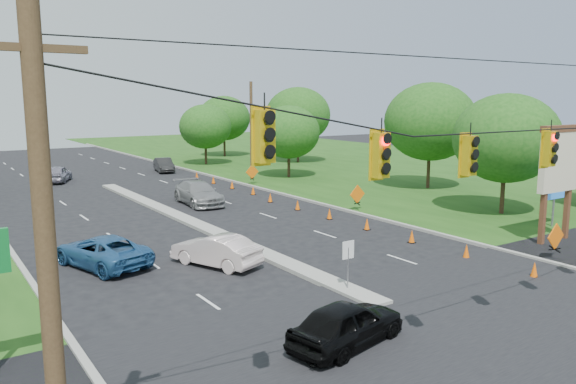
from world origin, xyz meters
TOP-DOWN VIEW (x-y plane):
  - ground at (0.00, 0.00)m, footprint 160.00×160.00m
  - grass_right at (30.00, 20.00)m, footprint 40.00×160.00m
  - cross_street at (0.00, 0.00)m, footprint 160.00×14.00m
  - curb_right at (10.10, 30.00)m, footprint 0.25×110.00m
  - median at (0.00, 21.00)m, footprint 1.00×34.00m
  - median_sign at (0.00, 6.00)m, footprint 0.55×0.06m
  - signal_span at (-0.05, -1.00)m, footprint 25.60×0.32m
  - utility_pole_far_right at (12.50, 35.00)m, footprint 0.28×0.28m
  - pylon_sign at (14.31, 6.20)m, footprint 5.90×2.30m
  - cone_0 at (7.67, 3.00)m, footprint 0.32×0.32m
  - cone_1 at (7.67, 6.50)m, footprint 0.32×0.32m
  - cone_2 at (7.67, 10.00)m, footprint 0.32×0.32m
  - cone_3 at (7.67, 13.50)m, footprint 0.32×0.32m
  - cone_4 at (7.67, 17.00)m, footprint 0.32×0.32m
  - cone_5 at (7.67, 20.50)m, footprint 0.32×0.32m
  - cone_6 at (7.67, 24.00)m, footprint 0.32×0.32m
  - cone_7 at (8.27, 27.50)m, footprint 0.32×0.32m
  - cone_8 at (8.27, 31.00)m, footprint 0.32×0.32m
  - cone_9 at (8.27, 34.50)m, footprint 0.32×0.32m
  - cone_10 at (8.27, 38.00)m, footprint 0.32×0.32m
  - work_sign_0 at (10.80, 4.00)m, footprint 1.27×0.58m
  - work_sign_1 at (10.80, 18.00)m, footprint 1.27×0.58m
  - work_sign_2 at (10.80, 32.00)m, footprint 1.27×0.58m
  - tree_7 at (18.00, 12.00)m, footprint 6.72×6.72m
  - tree_8 at (22.00, 22.00)m, footprint 7.56×7.56m
  - tree_9 at (16.00, 34.00)m, footprint 5.88×5.88m
  - tree_10 at (24.00, 44.00)m, footprint 7.56×7.56m
  - tree_11 at (20.00, 55.00)m, footprint 6.72×6.72m
  - tree_12 at (14.00, 48.00)m, footprint 5.88×5.88m
  - black_sedan at (-3.11, 2.29)m, footprint 4.46×2.54m
  - white_sedan at (-2.68, 12.04)m, footprint 3.06×4.59m
  - blue_pickup at (-6.98, 14.76)m, footprint 3.74×5.59m
  - silver_car_far at (2.99, 26.19)m, footprint 2.64×5.70m
  - silver_car_oncoming at (-3.00, 43.15)m, footprint 3.49×4.81m
  - dark_car_receding at (7.64, 44.65)m, footprint 2.33×4.54m

SIDE VIEW (x-z plane):
  - ground at x=0.00m, z-range 0.00..0.00m
  - grass_right at x=30.00m, z-range -0.03..0.03m
  - cross_street at x=0.00m, z-range -0.01..0.01m
  - curb_right at x=10.10m, z-range -0.08..0.08m
  - median at x=0.00m, z-range -0.09..0.09m
  - cone_0 at x=7.67m, z-range 0.00..0.70m
  - cone_1 at x=7.67m, z-range 0.00..0.70m
  - cone_2 at x=7.67m, z-range 0.00..0.70m
  - cone_3 at x=7.67m, z-range 0.00..0.70m
  - cone_4 at x=7.67m, z-range 0.00..0.70m
  - cone_5 at x=7.67m, z-range 0.00..0.70m
  - cone_6 at x=7.67m, z-range 0.00..0.70m
  - cone_7 at x=8.27m, z-range 0.00..0.70m
  - cone_8 at x=8.27m, z-range 0.00..0.70m
  - cone_9 at x=8.27m, z-range 0.00..0.70m
  - cone_10 at x=8.27m, z-range 0.00..0.70m
  - blue_pickup at x=-6.98m, z-range 0.00..1.43m
  - dark_car_receding at x=7.64m, z-range 0.00..1.43m
  - white_sedan at x=-2.68m, z-range 0.00..1.43m
  - black_sedan at x=-3.11m, z-range 0.00..1.43m
  - silver_car_oncoming at x=-3.00m, z-range 0.00..1.52m
  - silver_car_far at x=2.99m, z-range 0.00..1.61m
  - work_sign_0 at x=10.80m, z-range 0.41..1.78m
  - work_sign_1 at x=10.80m, z-range 0.41..1.78m
  - work_sign_2 at x=10.80m, z-range 0.41..1.78m
  - median_sign at x=0.00m, z-range 0.44..2.49m
  - pylon_sign at x=14.31m, z-range 0.94..7.06m
  - tree_9 at x=16.00m, z-range 0.91..7.77m
  - tree_12 at x=14.00m, z-range 0.91..7.77m
  - utility_pole_far_right at x=12.50m, z-range 0.00..9.00m
  - tree_7 at x=18.00m, z-range 1.04..8.88m
  - tree_11 at x=20.00m, z-range 1.04..8.88m
  - signal_span at x=-0.05m, z-range 0.47..9.47m
  - tree_8 at x=22.00m, z-range 1.17..9.99m
  - tree_10 at x=24.00m, z-range 1.17..9.99m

